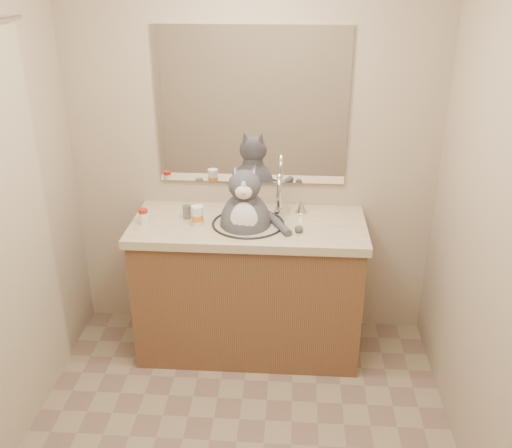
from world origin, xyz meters
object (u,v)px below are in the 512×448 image
at_px(pill_bottle_redcap, 144,216).
at_px(grey_canister, 187,212).
at_px(cat, 246,220).
at_px(pill_bottle_orange, 198,216).

xyz_separation_m(pill_bottle_redcap, grey_canister, (0.23, 0.10, -0.01)).
xyz_separation_m(cat, grey_canister, (-0.35, 0.07, 0.01)).
bearing_deg(pill_bottle_redcap, grey_canister, 22.47).
distance_m(cat, grey_canister, 0.35).
distance_m(pill_bottle_redcap, grey_canister, 0.25).
distance_m(pill_bottle_orange, grey_canister, 0.12).
bearing_deg(pill_bottle_orange, cat, 4.59).
bearing_deg(grey_canister, pill_bottle_redcap, -157.53).
relative_size(cat, pill_bottle_orange, 5.11).
relative_size(pill_bottle_redcap, pill_bottle_orange, 0.81).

